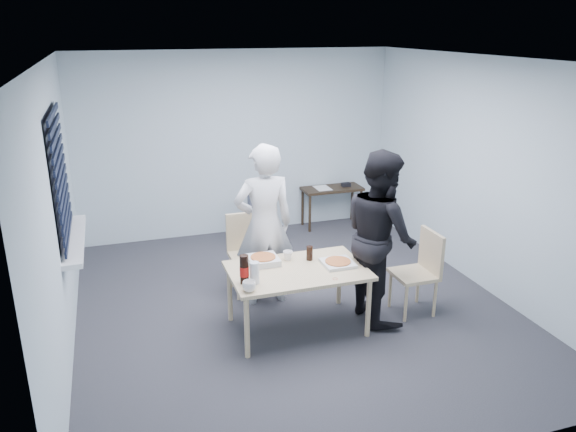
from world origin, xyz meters
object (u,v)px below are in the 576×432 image
object	(u,v)px
chair_far	(247,247)
chair_right	(421,266)
person_white	(264,225)
soda_bottle	(244,270)
mug_a	(249,286)
dining_table	(297,275)
side_table	(332,193)
backpack	(260,197)
stool	(260,218)
person_black	(380,236)
mug_b	(288,256)

from	to	relation	value
chair_far	chair_right	world-z (taller)	same
person_white	soda_bottle	size ratio (longest dim) A/B	6.40
mug_a	soda_bottle	world-z (taller)	soda_bottle
dining_table	person_white	distance (m)	0.76
side_table	backpack	size ratio (longest dim) A/B	2.18
person_white	soda_bottle	distance (m)	0.94
person_white	dining_table	bearing A→B (deg)	101.86
person_white	chair_right	bearing A→B (deg)	153.83
stool	person_white	bearing A→B (deg)	-103.28
chair_far	backpack	size ratio (longest dim) A/B	2.16
chair_right	soda_bottle	xyz separation A→B (m)	(-1.92, -0.09, 0.27)
person_black	mug_a	size ratio (longest dim) A/B	14.39
person_white	chair_far	bearing A→B (deg)	-72.55
dining_table	chair_right	bearing A→B (deg)	-2.27
backpack	soda_bottle	xyz separation A→B (m)	(-0.78, -2.35, 0.05)
backpack	person_white	bearing A→B (deg)	-88.51
dining_table	side_table	distance (m)	3.11
chair_far	chair_right	distance (m)	1.94
backpack	soda_bottle	bearing A→B (deg)	-93.59
dining_table	mug_a	size ratio (longest dim) A/B	10.83
dining_table	chair_far	size ratio (longest dim) A/B	1.50
person_white	person_black	distance (m)	1.23
soda_bottle	person_white	bearing A→B (deg)	63.03
chair_far	person_white	bearing A→B (deg)	-72.55
chair_right	side_table	xyz separation A→B (m)	(0.13, 2.79, 0.01)
chair_right	soda_bottle	bearing A→B (deg)	-177.20
chair_right	person_black	size ratio (longest dim) A/B	0.50
person_black	backpack	xyz separation A→B (m)	(-0.67, 2.18, -0.16)
side_table	stool	xyz separation A→B (m)	(-1.27, -0.52, -0.10)
dining_table	person_white	bearing A→B (deg)	101.86
chair_right	backpack	world-z (taller)	backpack
dining_table	person_white	world-z (taller)	person_white
person_black	mug_b	xyz separation A→B (m)	(-0.91, 0.23, -0.19)
chair_right	person_white	bearing A→B (deg)	153.83
dining_table	stool	bearing A→B (deg)	84.38
person_black	mug_b	bearing A→B (deg)	75.89
mug_b	soda_bottle	size ratio (longest dim) A/B	0.36
chair_right	side_table	distance (m)	2.79
person_black	soda_bottle	size ratio (longest dim) A/B	6.40
dining_table	chair_right	xyz separation A→B (m)	(1.36, -0.05, -0.07)
mug_b	stool	bearing A→B (deg)	83.16
chair_far	mug_b	xyz separation A→B (m)	(0.24, -0.79, 0.18)
stool	soda_bottle	bearing A→B (deg)	-108.37
chair_far	mug_a	size ratio (longest dim) A/B	7.24
chair_right	mug_b	world-z (taller)	chair_right
chair_far	soda_bottle	distance (m)	1.25
chair_far	mug_a	world-z (taller)	chair_far
person_white	mug_a	world-z (taller)	person_white
dining_table	chair_right	size ratio (longest dim) A/B	1.50
chair_far	mug_b	size ratio (longest dim) A/B	8.90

